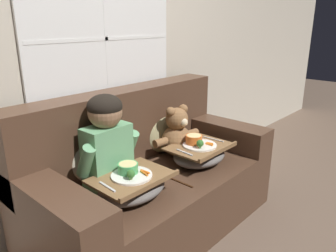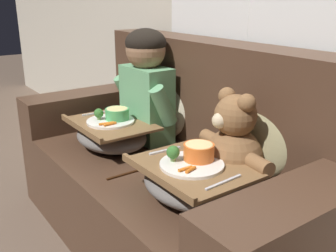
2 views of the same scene
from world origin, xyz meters
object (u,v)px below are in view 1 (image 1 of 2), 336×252
(couch, at_px, (149,180))
(throw_pillow_behind_child, at_px, (94,151))
(throw_pillow_behind_teddy, at_px, (163,128))
(lap_tray_teddy, at_px, (199,153))
(teddy_bear, at_px, (177,135))
(lap_tray_child, at_px, (132,185))
(child_figure, at_px, (107,137))

(couch, bearing_deg, throw_pillow_behind_child, 152.53)
(throw_pillow_behind_teddy, xyz_separation_m, lap_tray_teddy, (-0.00, -0.36, -0.11))
(lap_tray_teddy, bearing_deg, teddy_bear, 89.94)
(couch, bearing_deg, teddy_bear, 2.91)
(throw_pillow_behind_teddy, relative_size, lap_tray_child, 0.90)
(lap_tray_child, distance_m, lap_tray_teddy, 0.64)
(lap_tray_child, xyz_separation_m, lap_tray_teddy, (0.64, 0.00, 0.00))
(teddy_bear, height_order, lap_tray_child, teddy_bear)
(throw_pillow_behind_child, distance_m, teddy_bear, 0.66)
(throw_pillow_behind_teddy, bearing_deg, teddy_bear, -90.27)
(child_figure, bearing_deg, throw_pillow_behind_teddy, 12.84)
(lap_tray_child, bearing_deg, throw_pillow_behind_teddy, 29.24)
(lap_tray_teddy, bearing_deg, child_figure, 161.63)
(couch, bearing_deg, child_figure, 176.33)
(couch, distance_m, throw_pillow_behind_teddy, 0.45)
(lap_tray_child, bearing_deg, couch, 30.96)
(couch, bearing_deg, lap_tray_teddy, -30.99)
(teddy_bear, relative_size, lap_tray_child, 0.95)
(lap_tray_child, bearing_deg, teddy_bear, 18.04)
(child_figure, relative_size, lap_tray_teddy, 1.32)
(throw_pillow_behind_child, xyz_separation_m, lap_tray_teddy, (0.64, -0.36, -0.11))
(couch, xyz_separation_m, throw_pillow_behind_teddy, (0.32, 0.17, 0.27))
(couch, xyz_separation_m, teddy_bear, (0.32, 0.02, 0.25))
(throw_pillow_behind_child, height_order, child_figure, child_figure)
(couch, distance_m, child_figure, 0.52)
(teddy_bear, height_order, lap_tray_teddy, teddy_bear)
(couch, xyz_separation_m, lap_tray_teddy, (0.32, -0.19, 0.16))
(lap_tray_child, bearing_deg, throw_pillow_behind_child, 89.99)
(throw_pillow_behind_teddy, distance_m, teddy_bear, 0.15)
(couch, relative_size, lap_tray_child, 3.86)
(couch, distance_m, teddy_bear, 0.41)
(couch, bearing_deg, lap_tray_child, -149.04)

